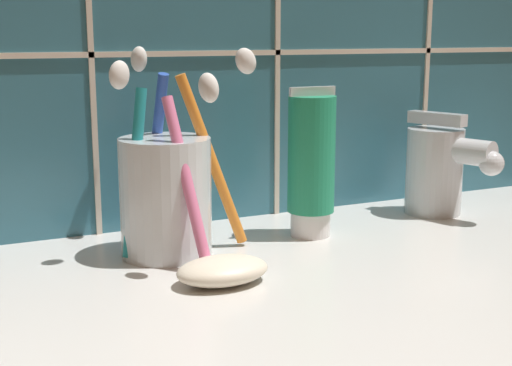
{
  "coord_description": "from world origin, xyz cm",
  "views": [
    {
      "loc": [
        -29.54,
        -43.93,
        20.05
      ],
      "look_at": [
        -7.32,
        4.29,
        8.83
      ],
      "focal_mm": 50.0,
      "sensor_mm": 36.0,
      "label": 1
    }
  ],
  "objects": [
    {
      "name": "sink_counter",
      "position": [
        0.0,
        0.0,
        1.0
      ],
      "size": [
        72.36,
        39.41,
        2.0
      ],
      "primitive_type": "cube",
      "color": "silver",
      "rests_on": "ground"
    },
    {
      "name": "toothbrush_cup",
      "position": [
        -12.4,
        10.72,
        7.39
      ],
      "size": [
        13.07,
        14.88,
        17.12
      ],
      "color": "silver",
      "rests_on": "sink_counter"
    },
    {
      "name": "soap_bar",
      "position": [
        -10.97,
        2.22,
        3.0
      ],
      "size": [
        6.97,
        4.69,
        2.01
      ],
      "primitive_type": "ellipsoid",
      "color": "silver",
      "rests_on": "sink_counter"
    },
    {
      "name": "toothpaste_tube",
      "position": [
        1.07,
        10.73,
        8.63
      ],
      "size": [
        4.44,
        4.22,
        13.45
      ],
      "color": "white",
      "rests_on": "sink_counter"
    },
    {
      "name": "sink_faucet",
      "position": [
        16.64,
        12.19,
        6.84
      ],
      "size": [
        6.1,
        9.99,
        10.28
      ],
      "rotation": [
        0.0,
        0.0,
        -1.22
      ],
      "color": "silver",
      "rests_on": "sink_counter"
    }
  ]
}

